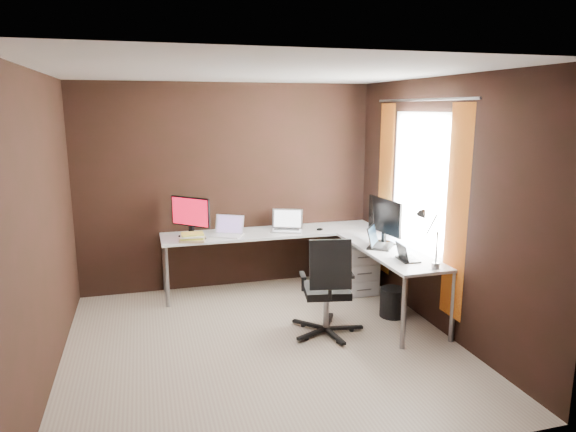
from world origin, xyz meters
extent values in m
cube|color=#9F927C|center=(0.00, 0.00, 0.00)|extent=(3.60, 3.60, 0.00)
cube|color=white|center=(0.00, 0.00, 2.50)|extent=(3.60, 3.60, 0.00)
cube|color=black|center=(0.00, 1.80, 1.25)|extent=(3.60, 0.00, 2.50)
cube|color=black|center=(0.00, -1.80, 1.25)|extent=(3.60, 0.00, 2.50)
cube|color=black|center=(-1.80, 0.00, 1.25)|extent=(0.00, 3.60, 2.50)
cube|color=black|center=(1.80, 0.00, 1.25)|extent=(0.00, 3.60, 2.50)
cube|color=white|center=(1.79, 0.35, 1.45)|extent=(0.00, 1.00, 1.30)
cube|color=orange|center=(1.75, -0.38, 1.25)|extent=(0.01, 0.35, 2.00)
cube|color=orange|center=(1.75, 1.07, 1.25)|extent=(0.01, 0.35, 2.00)
cylinder|color=slate|center=(1.75, 0.35, 2.28)|extent=(0.02, 1.90, 0.02)
cube|color=silver|center=(0.48, 1.50, 0.71)|extent=(2.65, 0.60, 0.03)
cube|color=silver|center=(1.50, 0.38, 0.71)|extent=(0.60, 1.65, 0.03)
cylinder|color=slate|center=(-0.81, 1.24, 0.35)|extent=(0.05, 0.05, 0.70)
cylinder|color=slate|center=(-0.81, 1.76, 0.35)|extent=(0.05, 0.05, 0.70)
cylinder|color=slate|center=(1.24, -0.41, 0.35)|extent=(0.05, 0.05, 0.70)
cylinder|color=slate|center=(1.76, -0.41, 0.35)|extent=(0.05, 0.05, 0.70)
cylinder|color=slate|center=(1.76, 1.76, 0.35)|extent=(0.05, 0.05, 0.70)
cube|color=silver|center=(1.43, 1.15, 0.30)|extent=(0.42, 0.50, 0.60)
cube|color=black|center=(-0.51, 1.50, 0.74)|extent=(0.27, 0.27, 0.01)
cube|color=black|center=(-0.50, 1.52, 0.80)|extent=(0.06, 0.06, 0.11)
cube|color=black|center=(-0.50, 1.52, 1.02)|extent=(0.40, 0.39, 0.34)
cube|color=red|center=(-0.51, 1.51, 1.02)|extent=(0.37, 0.35, 0.31)
cube|color=black|center=(1.54, 0.61, 0.74)|extent=(0.17, 0.25, 0.01)
cube|color=black|center=(1.52, 0.61, 0.80)|extent=(0.04, 0.06, 0.11)
cube|color=black|center=(1.52, 0.61, 1.04)|extent=(0.10, 0.61, 0.38)
cube|color=#1447A8|center=(1.54, 0.61, 1.04)|extent=(0.07, 0.58, 0.35)
cube|color=silver|center=(-0.09, 1.41, 0.74)|extent=(0.42, 0.38, 0.02)
cube|color=silver|center=(-0.05, 1.49, 0.85)|extent=(0.33, 0.23, 0.22)
cube|color=slate|center=(-0.05, 1.49, 0.85)|extent=(0.29, 0.20, 0.19)
cube|color=silver|center=(0.65, 1.47, 0.74)|extent=(0.45, 0.39, 0.02)
cube|color=silver|center=(0.68, 1.56, 0.86)|extent=(0.37, 0.21, 0.23)
cube|color=white|center=(0.68, 1.56, 0.86)|extent=(0.33, 0.18, 0.20)
cube|color=black|center=(1.42, 0.48, 0.74)|extent=(0.39, 0.41, 0.02)
cube|color=black|center=(1.35, 0.54, 0.85)|extent=(0.25, 0.31, 0.21)
cube|color=#172837|center=(1.36, 0.53, 0.85)|extent=(0.22, 0.27, 0.18)
cube|color=black|center=(1.47, -0.04, 0.74)|extent=(0.19, 0.26, 0.02)
cube|color=black|center=(1.40, -0.03, 0.82)|extent=(0.07, 0.25, 0.15)
cube|color=#C34E63|center=(1.41, -0.03, 0.82)|extent=(0.06, 0.22, 0.13)
cube|color=tan|center=(-0.50, 1.30, 0.74)|extent=(0.32, 0.28, 0.03)
cube|color=gold|center=(-0.50, 1.30, 0.77)|extent=(0.28, 0.23, 0.02)
cube|color=white|center=(-0.50, 1.30, 0.79)|extent=(0.28, 0.23, 0.02)
cube|color=gold|center=(-0.50, 1.30, 0.81)|extent=(0.24, 0.19, 0.02)
ellipsoid|color=black|center=(-0.39, 1.30, 0.75)|extent=(0.10, 0.08, 0.03)
ellipsoid|color=black|center=(1.04, 1.37, 0.75)|extent=(0.10, 0.08, 0.03)
cylinder|color=slate|center=(1.58, -0.35, 0.76)|extent=(0.08, 0.08, 0.06)
cylinder|color=slate|center=(1.58, -0.35, 0.94)|extent=(0.02, 0.02, 0.30)
cylinder|color=slate|center=(1.53, -0.32, 1.14)|extent=(0.02, 0.16, 0.22)
cone|color=slate|center=(1.48, -0.25, 1.22)|extent=(0.09, 0.12, 0.12)
cylinder|color=slate|center=(0.67, 0.12, 0.23)|extent=(0.06, 0.06, 0.36)
cube|color=black|center=(0.67, 0.12, 0.44)|extent=(0.51, 0.51, 0.08)
cube|color=black|center=(0.63, -0.09, 0.77)|extent=(0.41, 0.18, 0.47)
cylinder|color=black|center=(1.50, 0.30, 0.16)|extent=(0.35, 0.35, 0.31)
camera|label=1|loc=(-1.00, -4.38, 2.20)|focal=32.00mm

